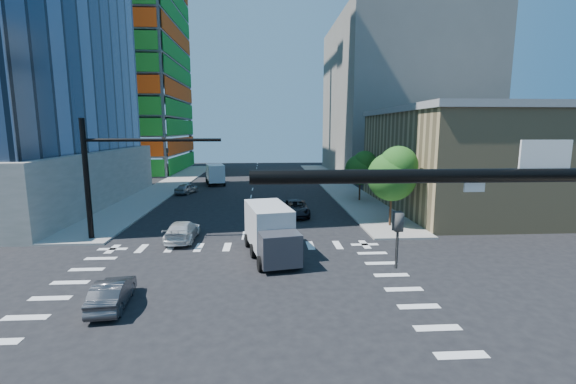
{
  "coord_description": "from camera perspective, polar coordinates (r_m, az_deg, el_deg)",
  "views": [
    {
      "loc": [
        1.75,
        -17.75,
        8.32
      ],
      "look_at": [
        3.31,
        8.0,
        4.12
      ],
      "focal_mm": 24.0,
      "sensor_mm": 36.0,
      "label": 1
    }
  ],
  "objects": [
    {
      "name": "ground",
      "position": [
        19.68,
        -8.57,
        -15.87
      ],
      "size": [
        160.0,
        160.0,
        0.0
      ],
      "primitive_type": "plane",
      "color": "black",
      "rests_on": "ground"
    },
    {
      "name": "road_markings",
      "position": [
        19.68,
        -8.58,
        -15.86
      ],
      "size": [
        20.0,
        20.0,
        0.01
      ],
      "primitive_type": "cube",
      "color": "silver",
      "rests_on": "ground"
    },
    {
      "name": "sidewalk_ne",
      "position": [
        59.32,
        7.0,
        1.19
      ],
      "size": [
        5.0,
        60.0,
        0.15
      ],
      "primitive_type": "cube",
      "color": "#999891",
      "rests_on": "ground"
    },
    {
      "name": "sidewalk_nw",
      "position": [
        60.05,
        -17.17,
        0.95
      ],
      "size": [
        5.0,
        60.0,
        0.15
      ],
      "primitive_type": "cube",
      "color": "#999891",
      "rests_on": "ground"
    },
    {
      "name": "construction_building",
      "position": [
        86.4,
        -24.6,
        19.32
      ],
      "size": [
        25.16,
        34.5,
        70.6
      ],
      "color": "slate",
      "rests_on": "ground"
    },
    {
      "name": "commercial_building",
      "position": [
        46.15,
        26.87,
        4.52
      ],
      "size": [
        20.5,
        22.5,
        10.6
      ],
      "color": "tan",
      "rests_on": "ground"
    },
    {
      "name": "bg_building_ne",
      "position": [
        77.22,
        16.05,
        13.12
      ],
      "size": [
        24.0,
        30.0,
        28.0
      ],
      "primitive_type": "cube",
      "color": "slate",
      "rests_on": "ground"
    },
    {
      "name": "signal_mast_nw",
      "position": [
        31.65,
        -25.3,
        3.24
      ],
      "size": [
        10.2,
        0.4,
        9.0
      ],
      "color": "black",
      "rests_on": "sidewalk_nw"
    },
    {
      "name": "tree_south",
      "position": [
        33.67,
        15.41,
        2.72
      ],
      "size": [
        4.16,
        4.16,
        6.82
      ],
      "color": "#382316",
      "rests_on": "sidewalk_ne"
    },
    {
      "name": "tree_north",
      "position": [
        45.27,
        10.86,
        3.59
      ],
      "size": [
        3.54,
        3.52,
        5.78
      ],
      "color": "#382316",
      "rests_on": "sidewalk_ne"
    },
    {
      "name": "car_nb_far",
      "position": [
        37.5,
        1.11,
        -2.41
      ],
      "size": [
        2.55,
        5.37,
        1.48
      ],
      "primitive_type": "imported",
      "rotation": [
        0.0,
        0.0,
        0.02
      ],
      "color": "black",
      "rests_on": "ground"
    },
    {
      "name": "car_sb_near",
      "position": [
        30.34,
        -15.38,
        -5.57
      ],
      "size": [
        2.09,
        5.08,
        1.47
      ],
      "primitive_type": "imported",
      "rotation": [
        0.0,
        0.0,
        3.13
      ],
      "color": "white",
      "rests_on": "ground"
    },
    {
      "name": "car_sb_mid",
      "position": [
        52.04,
        -14.8,
        0.51
      ],
      "size": [
        2.79,
        4.35,
        1.38
      ],
      "primitive_type": "imported",
      "rotation": [
        0.0,
        0.0,
        2.83
      ],
      "color": "#9A9EA1",
      "rests_on": "ground"
    },
    {
      "name": "car_sb_cross",
      "position": [
        20.63,
        -24.6,
        -13.43
      ],
      "size": [
        1.82,
        4.13,
        1.32
      ],
      "primitive_type": "imported",
      "rotation": [
        0.0,
        0.0,
        3.25
      ],
      "color": "#414145",
      "rests_on": "ground"
    },
    {
      "name": "box_truck_near",
      "position": [
        25.34,
        -2.47,
        -6.47
      ],
      "size": [
        3.83,
        6.67,
        3.29
      ],
      "rotation": [
        0.0,
        0.0,
        0.19
      ],
      "color": "black",
      "rests_on": "ground"
    },
    {
      "name": "box_truck_far",
      "position": [
        60.03,
        -10.77,
        2.44
      ],
      "size": [
        3.75,
        6.33,
        3.11
      ],
      "rotation": [
        0.0,
        0.0,
        3.36
      ],
      "color": "black",
      "rests_on": "ground"
    }
  ]
}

